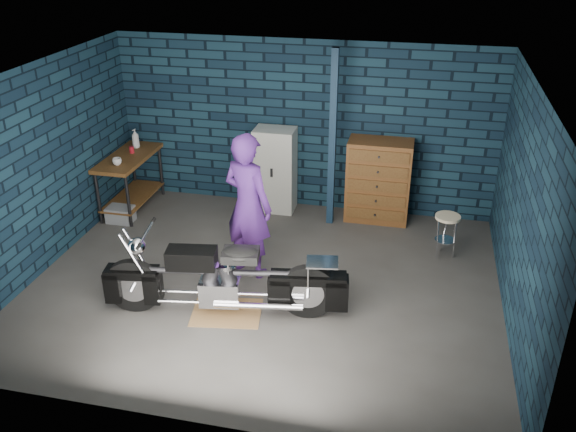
% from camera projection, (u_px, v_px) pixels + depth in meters
% --- Properties ---
extents(ground, '(6.00, 6.00, 0.00)m').
position_uv_depth(ground, '(265.00, 283.00, 7.99)').
color(ground, '#474542').
rests_on(ground, ground).
extents(room_walls, '(6.02, 5.01, 2.71)m').
position_uv_depth(room_walls, '(273.00, 132.00, 7.62)').
color(room_walls, black).
rests_on(room_walls, ground).
extents(support_post, '(0.10, 0.10, 2.70)m').
position_uv_depth(support_post, '(332.00, 140.00, 8.98)').
color(support_post, '#13273D').
rests_on(support_post, ground).
extents(workbench, '(0.60, 1.40, 0.91)m').
position_uv_depth(workbench, '(131.00, 182.00, 9.84)').
color(workbench, brown).
rests_on(workbench, ground).
extents(drip_mat, '(0.92, 0.75, 0.01)m').
position_uv_depth(drip_mat, '(227.00, 312.00, 7.40)').
color(drip_mat, brown).
rests_on(drip_mat, ground).
extents(motorcycle, '(2.55, 1.05, 1.09)m').
position_uv_depth(motorcycle, '(225.00, 274.00, 7.16)').
color(motorcycle, black).
rests_on(motorcycle, ground).
extents(person, '(0.84, 0.71, 1.96)m').
position_uv_depth(person, '(248.00, 206.00, 7.84)').
color(person, '#441D6E').
rests_on(person, ground).
extents(storage_bin, '(0.40, 0.28, 0.25)m').
position_uv_depth(storage_bin, '(120.00, 214.00, 9.54)').
color(storage_bin, gray).
rests_on(storage_bin, ground).
extents(locker, '(0.64, 0.45, 1.36)m').
position_uv_depth(locker, '(275.00, 170.00, 9.71)').
color(locker, silver).
rests_on(locker, ground).
extents(tool_chest, '(0.97, 0.54, 1.30)m').
position_uv_depth(tool_chest, '(378.00, 181.00, 9.40)').
color(tool_chest, brown).
rests_on(tool_chest, ground).
extents(shop_stool, '(0.46, 0.46, 0.63)m').
position_uv_depth(shop_stool, '(445.00, 236.00, 8.50)').
color(shop_stool, beige).
rests_on(shop_stool, ground).
extents(cup_a, '(0.17, 0.17, 0.11)m').
position_uv_depth(cup_a, '(117.00, 161.00, 9.27)').
color(cup_a, beige).
rests_on(cup_a, workbench).
extents(mug_red, '(0.09, 0.09, 0.11)m').
position_uv_depth(mug_red, '(132.00, 150.00, 9.74)').
color(mug_red, '#A61621').
rests_on(mug_red, workbench).
extents(bottle, '(0.14, 0.14, 0.31)m').
position_uv_depth(bottle, '(135.00, 138.00, 9.92)').
color(bottle, gray).
rests_on(bottle, workbench).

